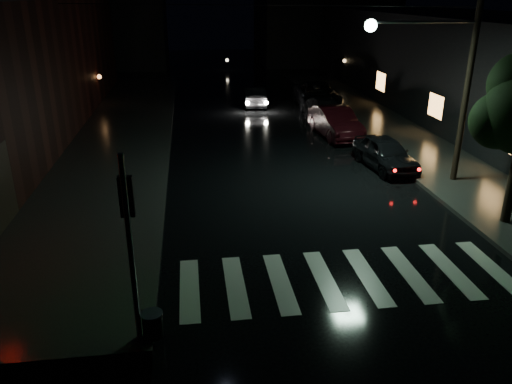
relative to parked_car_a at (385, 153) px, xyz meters
name	(u,v)px	position (x,y,z in m)	size (l,w,h in m)	color
ground	(237,296)	(-7.39, -9.10, -0.69)	(120.00, 120.00, 0.00)	black
sidewalk_left	(110,146)	(-12.39, 4.90, -0.62)	(6.00, 44.00, 0.15)	#282826
sidewalk_right	(397,135)	(2.61, 4.90, -0.62)	(4.00, 44.00, 0.15)	#282826
building_right	(486,67)	(9.61, 8.90, 2.31)	(10.00, 40.00, 6.00)	black
building_far_left	(97,26)	(-17.39, 35.90, 3.31)	(14.00, 10.00, 8.00)	black
building_far_right	(323,29)	(6.61, 35.90, 2.81)	(14.00, 10.00, 7.00)	black
crosswalk	(346,277)	(-4.39, -8.60, -0.68)	(9.00, 3.00, 0.01)	beige
signal_pole_corner	(142,281)	(-9.53, -10.56, 0.85)	(0.68, 0.61, 4.20)	slate
utility_pole	(454,67)	(1.44, -2.10, 3.91)	(4.92, 0.44, 8.00)	black
parked_car_a	(385,153)	(0.00, 0.00, 0.00)	(1.63, 4.05, 1.38)	black
parked_car_b	(335,122)	(-0.68, 5.39, 0.09)	(1.64, 4.71, 1.55)	black
parked_car_c	(325,110)	(-0.25, 8.99, -0.04)	(1.82, 4.48, 1.30)	black
parked_car_d	(317,95)	(0.21, 12.77, 0.12)	(2.69, 5.84, 1.62)	black
oncoming_car	(254,96)	(-3.92, 13.83, -0.04)	(1.38, 3.96, 1.30)	black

